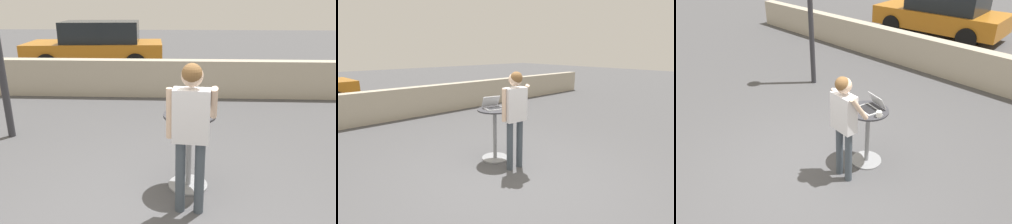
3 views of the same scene
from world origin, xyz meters
TOP-DOWN VIEW (x-y plane):
  - pavement_kerb at (0.00, 5.01)m, footprint 17.44×0.35m
  - cafe_table at (0.27, 0.80)m, footprint 0.64×0.64m
  - laptop at (0.29, 0.85)m, footprint 0.41×0.41m
  - coffee_mug at (0.52, 0.75)m, footprint 0.12×0.09m
  - standing_person at (0.28, 0.26)m, footprint 0.54×0.35m
  - parked_car_near_street at (-2.74, 8.25)m, footprint 4.67×2.30m

SIDE VIEW (x-z plane):
  - pavement_kerb at x=0.00m, z-range 0.00..0.90m
  - cafe_table at x=0.27m, z-range 0.09..1.06m
  - parked_car_near_street at x=-2.74m, z-range 0.01..1.64m
  - coffee_mug at x=0.52m, z-range 0.98..1.06m
  - laptop at x=0.29m, z-range 0.91..1.13m
  - standing_person at x=0.28m, z-range 0.23..1.93m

